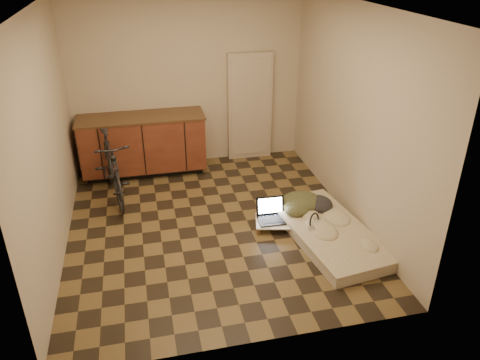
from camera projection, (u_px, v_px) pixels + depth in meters
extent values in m
cube|color=brown|center=(213.00, 224.00, 5.88)|extent=(3.50, 4.00, 0.00)
cube|color=silver|center=(206.00, 6.00, 4.70)|extent=(3.50, 4.00, 0.00)
cube|color=#C6B398|center=(188.00, 81.00, 7.03)|extent=(3.50, 0.00, 2.60)
cube|color=#C6B398|center=(253.00, 218.00, 3.55)|extent=(3.50, 0.00, 2.60)
cube|color=#C6B398|center=(47.00, 140.00, 4.95)|extent=(0.00, 4.00, 2.60)
cube|color=#C6B398|center=(353.00, 116.00, 5.64)|extent=(0.00, 4.00, 2.60)
cube|color=black|center=(146.00, 168.00, 7.22)|extent=(1.70, 0.48, 0.10)
cube|color=#582518|center=(143.00, 143.00, 6.99)|extent=(1.80, 0.60, 0.78)
cube|color=#4E321C|center=(141.00, 117.00, 6.80)|extent=(1.84, 0.62, 0.03)
cube|color=#C4B09B|center=(250.00, 107.00, 7.37)|extent=(0.70, 0.10, 1.70)
imported|color=black|center=(111.00, 164.00, 6.28)|extent=(0.72, 1.62, 1.01)
cube|color=#C2B59B|center=(328.00, 234.00, 5.60)|extent=(1.04, 1.81, 0.11)
cube|color=beige|center=(329.00, 228.00, 5.56)|extent=(1.06, 1.83, 0.04)
cube|color=brown|center=(259.00, 232.00, 5.66)|extent=(0.04, 0.04, 0.08)
cube|color=brown|center=(258.00, 218.00, 5.95)|extent=(0.04, 0.04, 0.08)
cube|color=brown|center=(303.00, 232.00, 5.66)|extent=(0.04, 0.04, 0.08)
cube|color=brown|center=(300.00, 218.00, 5.95)|extent=(0.04, 0.04, 0.08)
cube|color=white|center=(280.00, 221.00, 5.78)|extent=(0.66, 0.51, 0.02)
cube|color=black|center=(273.00, 220.00, 5.77)|extent=(0.36, 0.27, 0.02)
cube|color=black|center=(270.00, 205.00, 5.85)|extent=(0.36, 0.08, 0.23)
cube|color=white|center=(270.00, 205.00, 5.85)|extent=(0.30, 0.06, 0.19)
ellipsoid|color=white|center=(299.00, 221.00, 5.73)|extent=(0.08, 0.12, 0.04)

